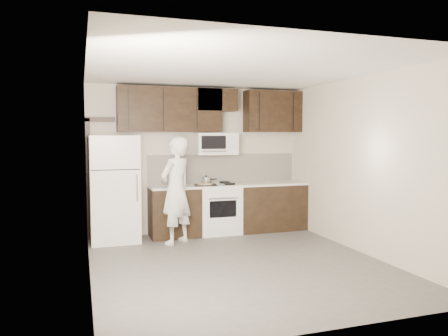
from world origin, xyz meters
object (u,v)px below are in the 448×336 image
refrigerator (115,189)px  person (176,190)px  microwave (216,144)px  stove (218,208)px

refrigerator → person: 1.06m
person → microwave: bearing=178.0°
microwave → person: bearing=-144.7°
stove → person: bearing=-150.1°
stove → microwave: (-0.00, 0.12, 1.19)m
person → stove: bearing=172.6°
stove → person: 1.12m
stove → person: (-0.89, -0.51, 0.43)m
refrigerator → person: size_ratio=1.01×
microwave → refrigerator: bearing=-174.9°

